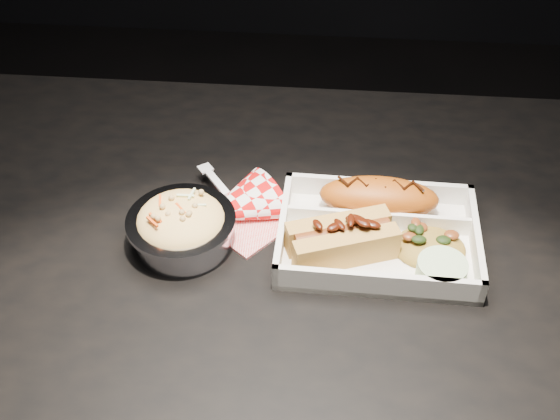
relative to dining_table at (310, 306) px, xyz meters
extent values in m
cube|color=black|center=(0.00, 0.00, 0.08)|extent=(1.20, 0.80, 0.03)
cylinder|color=black|center=(-0.55, 0.35, -0.30)|extent=(0.05, 0.05, 0.72)
cube|color=white|center=(0.08, 0.03, 0.09)|extent=(0.25, 0.19, 0.01)
cube|color=white|center=(0.08, 0.12, 0.11)|extent=(0.25, 0.01, 0.04)
cube|color=white|center=(0.08, -0.05, 0.11)|extent=(0.25, 0.01, 0.04)
cube|color=white|center=(-0.04, 0.03, 0.11)|extent=(0.01, 0.18, 0.04)
cube|color=white|center=(0.20, 0.03, 0.11)|extent=(0.01, 0.18, 0.04)
cube|color=white|center=(0.08, 0.06, 0.11)|extent=(0.23, 0.01, 0.03)
ellipsoid|color=#A54C10|center=(0.08, 0.09, 0.12)|extent=(0.16, 0.07, 0.05)
cube|color=#C18E42|center=(0.04, -0.01, 0.12)|extent=(0.13, 0.07, 0.04)
cube|color=#C18E42|center=(0.03, 0.02, 0.12)|extent=(0.13, 0.07, 0.04)
cylinder|color=brown|center=(0.04, 0.01, 0.13)|extent=(0.12, 0.07, 0.03)
ellipsoid|color=#A98331|center=(0.15, 0.02, 0.11)|extent=(0.09, 0.08, 0.03)
cylinder|color=beige|center=(0.15, -0.03, 0.11)|extent=(0.06, 0.06, 0.03)
cylinder|color=silver|center=(-0.17, 0.01, 0.11)|extent=(0.12, 0.12, 0.04)
cylinder|color=silver|center=(-0.17, 0.01, 0.13)|extent=(0.14, 0.14, 0.01)
ellipsoid|color=beige|center=(-0.17, 0.01, 0.13)|extent=(0.11, 0.11, 0.04)
cube|color=red|center=(-0.10, 0.06, 0.09)|extent=(0.14, 0.14, 0.00)
cone|color=red|center=(-0.11, 0.07, 0.11)|extent=(0.15, 0.15, 0.10)
cube|color=white|center=(-0.14, 0.12, 0.11)|extent=(0.04, 0.05, 0.00)
cube|color=white|center=(-0.16, 0.14, 0.11)|extent=(0.03, 0.03, 0.00)
camera|label=1|loc=(0.01, -0.61, 0.73)|focal=45.00mm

